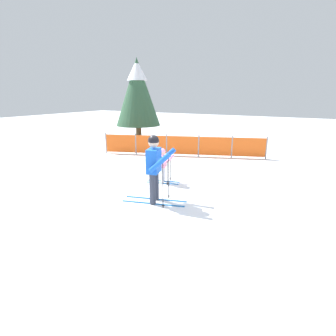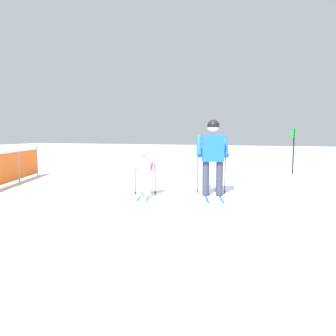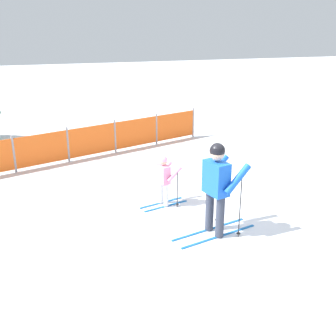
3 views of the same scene
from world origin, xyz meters
TOP-DOWN VIEW (x-y plane):
  - ground_plane at (0.00, 0.00)m, footprint 60.00×60.00m
  - skier_adult at (-0.18, -0.21)m, footprint 1.69×0.89m
  - skier_child at (-0.78, 1.25)m, footprint 1.07×0.58m
  - trail_marker at (4.67, -2.13)m, footprint 0.20×0.22m

SIDE VIEW (x-z plane):
  - ground_plane at x=0.00m, z-range 0.00..0.00m
  - skier_child at x=-0.78m, z-range 0.09..1.20m
  - trail_marker at x=4.67m, z-range 0.18..1.77m
  - skier_adult at x=-0.18m, z-range 0.17..1.92m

